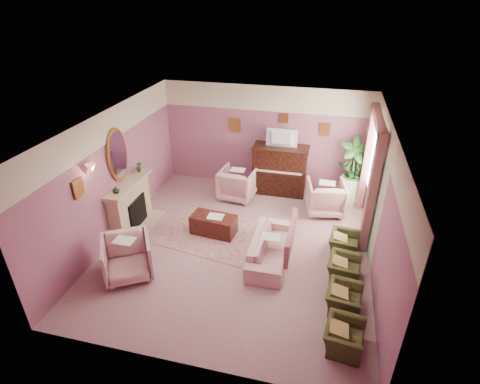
% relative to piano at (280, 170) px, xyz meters
% --- Properties ---
extents(floor, '(5.50, 6.00, 0.01)m').
position_rel_piano_xyz_m(floor, '(-0.50, -2.68, -0.65)').
color(floor, gray).
rests_on(floor, ground).
extents(ceiling, '(5.50, 6.00, 0.01)m').
position_rel_piano_xyz_m(ceiling, '(-0.50, -2.68, 2.15)').
color(ceiling, beige).
rests_on(ceiling, wall_back).
extents(wall_back, '(5.50, 0.02, 2.80)m').
position_rel_piano_xyz_m(wall_back, '(-0.50, 0.32, 0.75)').
color(wall_back, '#6F4260').
rests_on(wall_back, floor).
extents(wall_front, '(5.50, 0.02, 2.80)m').
position_rel_piano_xyz_m(wall_front, '(-0.50, -5.68, 0.75)').
color(wall_front, '#6F4260').
rests_on(wall_front, floor).
extents(wall_left, '(0.02, 6.00, 2.80)m').
position_rel_piano_xyz_m(wall_left, '(-3.25, -2.68, 0.75)').
color(wall_left, '#6F4260').
rests_on(wall_left, floor).
extents(wall_right, '(0.02, 6.00, 2.80)m').
position_rel_piano_xyz_m(wall_right, '(2.25, -2.68, 0.75)').
color(wall_right, '#6F4260').
rests_on(wall_right, floor).
extents(picture_rail_band, '(5.50, 0.01, 0.65)m').
position_rel_piano_xyz_m(picture_rail_band, '(-0.50, 0.31, 1.82)').
color(picture_rail_band, beige).
rests_on(picture_rail_band, wall_back).
extents(stripe_panel, '(0.01, 3.00, 2.15)m').
position_rel_piano_xyz_m(stripe_panel, '(2.23, -1.38, 0.42)').
color(stripe_panel, '#96A886').
rests_on(stripe_panel, wall_right).
extents(fireplace_surround, '(0.30, 1.40, 1.10)m').
position_rel_piano_xyz_m(fireplace_surround, '(-3.09, -2.48, -0.10)').
color(fireplace_surround, tan).
rests_on(fireplace_surround, floor).
extents(fireplace_inset, '(0.18, 0.72, 0.68)m').
position_rel_piano_xyz_m(fireplace_inset, '(-2.99, -2.48, -0.25)').
color(fireplace_inset, black).
rests_on(fireplace_inset, floor).
extents(fire_ember, '(0.06, 0.54, 0.10)m').
position_rel_piano_xyz_m(fire_ember, '(-2.95, -2.48, -0.43)').
color(fire_ember, '#FF6E37').
rests_on(fire_ember, floor).
extents(mantel_shelf, '(0.40, 1.55, 0.07)m').
position_rel_piano_xyz_m(mantel_shelf, '(-3.06, -2.48, 0.47)').
color(mantel_shelf, tan).
rests_on(mantel_shelf, fireplace_surround).
extents(hearth, '(0.55, 1.50, 0.02)m').
position_rel_piano_xyz_m(hearth, '(-2.89, -2.48, -0.64)').
color(hearth, tan).
rests_on(hearth, floor).
extents(mirror_frame, '(0.04, 0.72, 1.20)m').
position_rel_piano_xyz_m(mirror_frame, '(-3.20, -2.48, 1.15)').
color(mirror_frame, '#AF7533').
rests_on(mirror_frame, wall_left).
extents(mirror_glass, '(0.01, 0.60, 1.06)m').
position_rel_piano_xyz_m(mirror_glass, '(-3.17, -2.48, 1.15)').
color(mirror_glass, white).
rests_on(mirror_glass, wall_left).
extents(sconce_shade, '(0.20, 0.20, 0.16)m').
position_rel_piano_xyz_m(sconce_shade, '(-3.12, -3.53, 1.33)').
color(sconce_shade, '#F7856A').
rests_on(sconce_shade, wall_left).
extents(piano, '(1.40, 0.60, 1.30)m').
position_rel_piano_xyz_m(piano, '(0.00, 0.00, 0.00)').
color(piano, black).
rests_on(piano, floor).
extents(piano_keyshelf, '(1.30, 0.12, 0.06)m').
position_rel_piano_xyz_m(piano_keyshelf, '(-0.00, -0.35, 0.07)').
color(piano_keyshelf, black).
rests_on(piano_keyshelf, piano).
extents(piano_keys, '(1.20, 0.08, 0.02)m').
position_rel_piano_xyz_m(piano_keys, '(0.00, -0.35, 0.11)').
color(piano_keys, beige).
rests_on(piano_keys, piano).
extents(piano_top, '(1.45, 0.65, 0.04)m').
position_rel_piano_xyz_m(piano_top, '(0.00, 0.00, 0.66)').
color(piano_top, black).
rests_on(piano_top, piano).
extents(television, '(0.80, 0.12, 0.48)m').
position_rel_piano_xyz_m(television, '(0.00, -0.05, 0.95)').
color(television, black).
rests_on(television, piano).
extents(print_back_left, '(0.30, 0.03, 0.38)m').
position_rel_piano_xyz_m(print_back_left, '(-1.30, 0.28, 1.07)').
color(print_back_left, '#AF7533').
rests_on(print_back_left, wall_back).
extents(print_back_right, '(0.26, 0.03, 0.34)m').
position_rel_piano_xyz_m(print_back_right, '(1.05, 0.28, 1.13)').
color(print_back_right, '#AF7533').
rests_on(print_back_right, wall_back).
extents(print_back_mid, '(0.22, 0.03, 0.26)m').
position_rel_piano_xyz_m(print_back_mid, '(0.00, 0.28, 1.35)').
color(print_back_mid, '#AF7533').
rests_on(print_back_mid, wall_back).
extents(print_left_wall, '(0.03, 0.28, 0.36)m').
position_rel_piano_xyz_m(print_left_wall, '(-3.21, -3.88, 1.07)').
color(print_left_wall, '#AF7533').
rests_on(print_left_wall, wall_left).
extents(window_blind, '(0.03, 1.40, 1.80)m').
position_rel_piano_xyz_m(window_blind, '(2.20, -1.13, 1.05)').
color(window_blind, beige).
rests_on(window_blind, wall_right).
extents(curtain_left, '(0.16, 0.34, 2.60)m').
position_rel_piano_xyz_m(curtain_left, '(2.12, -2.05, 0.65)').
color(curtain_left, '#914F56').
rests_on(curtain_left, floor).
extents(curtain_right, '(0.16, 0.34, 2.60)m').
position_rel_piano_xyz_m(curtain_right, '(2.12, -0.21, 0.65)').
color(curtain_right, '#914F56').
rests_on(curtain_right, floor).
extents(pelmet, '(0.16, 2.20, 0.16)m').
position_rel_piano_xyz_m(pelmet, '(2.12, -1.13, 1.91)').
color(pelmet, '#914F56').
rests_on(pelmet, wall_right).
extents(mantel_plant, '(0.16, 0.16, 0.28)m').
position_rel_piano_xyz_m(mantel_plant, '(-3.05, -1.93, 0.64)').
color(mantel_plant, '#235122').
rests_on(mantel_plant, mantel_shelf).
extents(mantel_vase, '(0.16, 0.16, 0.16)m').
position_rel_piano_xyz_m(mantel_vase, '(-3.05, -2.98, 0.58)').
color(mantel_vase, beige).
rests_on(mantel_vase, mantel_shelf).
extents(area_rug, '(2.76, 2.18, 0.01)m').
position_rel_piano_xyz_m(area_rug, '(-1.03, -2.33, -0.64)').
color(area_rug, '#A16869').
rests_on(area_rug, floor).
extents(coffee_table, '(1.05, 0.61, 0.45)m').
position_rel_piano_xyz_m(coffee_table, '(-1.15, -2.31, -0.43)').
color(coffee_table, '#39150F').
rests_on(coffee_table, floor).
extents(table_paper, '(0.35, 0.28, 0.01)m').
position_rel_piano_xyz_m(table_paper, '(-1.10, -2.31, -0.20)').
color(table_paper, silver).
rests_on(table_paper, coffee_table).
extents(sofa, '(0.62, 1.85, 0.75)m').
position_rel_piano_xyz_m(sofa, '(0.24, -2.89, -0.28)').
color(sofa, '#D09A99').
rests_on(sofa, floor).
extents(sofa_throw, '(0.09, 1.40, 0.51)m').
position_rel_piano_xyz_m(sofa_throw, '(0.64, -2.89, -0.05)').
color(sofa_throw, '#914F56').
rests_on(sofa_throw, sofa).
extents(floral_armchair_left, '(0.88, 0.88, 0.92)m').
position_rel_piano_xyz_m(floral_armchair_left, '(-1.03, -0.57, -0.19)').
color(floral_armchair_left, '#D09A99').
rests_on(floral_armchair_left, floor).
extents(floral_armchair_right, '(0.88, 0.88, 0.92)m').
position_rel_piano_xyz_m(floral_armchair_right, '(1.26, -0.77, -0.19)').
color(floral_armchair_right, '#D09A99').
rests_on(floral_armchair_right, floor).
extents(floral_armchair_front, '(0.88, 0.88, 0.92)m').
position_rel_piano_xyz_m(floral_armchair_front, '(-2.34, -4.05, -0.19)').
color(floral_armchair_front, '#D09A99').
rests_on(floral_armchair_front, floor).
extents(olive_chair_a, '(0.47, 0.67, 0.58)m').
position_rel_piano_xyz_m(olive_chair_a, '(1.72, -4.80, -0.36)').
color(olive_chair_a, '#3A3C1B').
rests_on(olive_chair_a, floor).
extents(olive_chair_b, '(0.47, 0.67, 0.58)m').
position_rel_piano_xyz_m(olive_chair_b, '(1.72, -3.98, -0.36)').
color(olive_chair_b, '#3A3C1B').
rests_on(olive_chair_b, floor).
extents(olive_chair_c, '(0.47, 0.67, 0.58)m').
position_rel_piano_xyz_m(olive_chair_c, '(1.72, -3.16, -0.36)').
color(olive_chair_c, '#3A3C1B').
rests_on(olive_chair_c, floor).
extents(olive_chair_d, '(0.47, 0.67, 0.58)m').
position_rel_piano_xyz_m(olive_chair_d, '(1.72, -2.34, -0.36)').
color(olive_chair_d, '#3A3C1B').
rests_on(olive_chair_d, floor).
extents(side_table, '(0.52, 0.52, 0.70)m').
position_rel_piano_xyz_m(side_table, '(1.85, -0.08, -0.30)').
color(side_table, silver).
rests_on(side_table, floor).
extents(side_plant_big, '(0.30, 0.30, 0.34)m').
position_rel_piano_xyz_m(side_plant_big, '(1.85, -0.08, 0.22)').
color(side_plant_big, '#235122').
rests_on(side_plant_big, side_table).
extents(side_plant_small, '(0.16, 0.16, 0.28)m').
position_rel_piano_xyz_m(side_plant_small, '(1.97, -0.18, 0.19)').
color(side_plant_small, '#235122').
rests_on(side_plant_small, side_table).
extents(palm_pot, '(0.34, 0.34, 0.34)m').
position_rel_piano_xyz_m(palm_pot, '(1.84, -0.10, -0.48)').
color(palm_pot, '#AC5542').
rests_on(palm_pot, floor).
extents(palm_plant, '(0.76, 0.76, 1.44)m').
position_rel_piano_xyz_m(palm_plant, '(1.84, -0.10, 0.41)').
color(palm_plant, '#235122').
rests_on(palm_plant, palm_pot).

